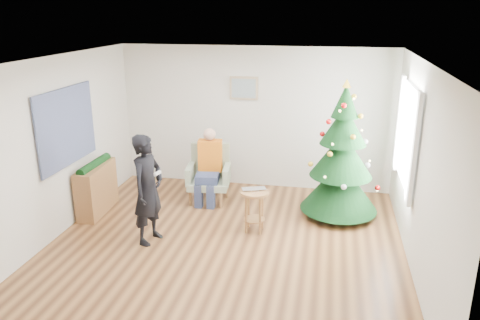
% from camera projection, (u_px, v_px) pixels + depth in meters
% --- Properties ---
extents(floor, '(5.00, 5.00, 0.00)m').
position_uv_depth(floor, '(225.00, 246.00, 6.67)').
color(floor, brown).
rests_on(floor, ground).
extents(ceiling, '(5.00, 5.00, 0.00)m').
position_uv_depth(ceiling, '(223.00, 60.00, 5.86)').
color(ceiling, white).
rests_on(ceiling, wall_back).
extents(wall_back, '(5.00, 0.00, 5.00)m').
position_uv_depth(wall_back, '(255.00, 118.00, 8.60)').
color(wall_back, silver).
rests_on(wall_back, floor).
extents(wall_front, '(5.00, 0.00, 5.00)m').
position_uv_depth(wall_front, '(157.00, 248.00, 3.93)').
color(wall_front, silver).
rests_on(wall_front, floor).
extents(wall_left, '(0.00, 5.00, 5.00)m').
position_uv_depth(wall_left, '(55.00, 149.00, 6.73)').
color(wall_left, silver).
rests_on(wall_left, floor).
extents(wall_right, '(0.00, 5.00, 5.00)m').
position_uv_depth(wall_right, '(420.00, 171.00, 5.80)').
color(wall_right, silver).
rests_on(wall_right, floor).
extents(window_panel, '(0.04, 1.30, 1.40)m').
position_uv_depth(window_panel, '(408.00, 135.00, 6.68)').
color(window_panel, white).
rests_on(window_panel, wall_right).
extents(curtains, '(0.05, 1.75, 1.50)m').
position_uv_depth(curtains, '(406.00, 135.00, 6.68)').
color(curtains, white).
rests_on(curtains, wall_right).
extents(christmas_tree, '(1.23, 1.23, 2.23)m').
position_uv_depth(christmas_tree, '(342.00, 157.00, 7.34)').
color(christmas_tree, '#3F2816').
rests_on(christmas_tree, floor).
extents(stool, '(0.43, 0.43, 0.64)m').
position_uv_depth(stool, '(254.00, 211.00, 7.02)').
color(stool, brown).
rests_on(stool, floor).
extents(laptop, '(0.41, 0.33, 0.03)m').
position_uv_depth(laptop, '(255.00, 190.00, 6.92)').
color(laptop, silver).
rests_on(laptop, stool).
extents(armchair, '(0.79, 0.73, 0.98)m').
position_uv_depth(armchair, '(209.00, 181.00, 8.15)').
color(armchair, gray).
rests_on(armchair, floor).
extents(seated_person, '(0.43, 0.60, 1.29)m').
position_uv_depth(seated_person, '(209.00, 166.00, 8.00)').
color(seated_person, navy).
rests_on(seated_person, armchair).
extents(standing_man, '(0.51, 0.65, 1.59)m').
position_uv_depth(standing_man, '(148.00, 189.00, 6.58)').
color(standing_man, black).
rests_on(standing_man, floor).
extents(game_controller, '(0.07, 0.13, 0.04)m').
position_uv_depth(game_controller, '(158.00, 173.00, 6.43)').
color(game_controller, white).
rests_on(game_controller, standing_man).
extents(console, '(0.35, 1.01, 0.80)m').
position_uv_depth(console, '(97.00, 189.00, 7.67)').
color(console, brown).
rests_on(console, floor).
extents(garland, '(0.14, 0.90, 0.14)m').
position_uv_depth(garland, '(94.00, 165.00, 7.54)').
color(garland, black).
rests_on(garland, console).
extents(tapestry, '(0.03, 1.50, 1.15)m').
position_uv_depth(tapestry, '(67.00, 127.00, 6.92)').
color(tapestry, black).
rests_on(tapestry, wall_left).
extents(framed_picture, '(0.52, 0.05, 0.42)m').
position_uv_depth(framed_picture, '(244.00, 88.00, 8.43)').
color(framed_picture, tan).
rests_on(framed_picture, wall_back).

